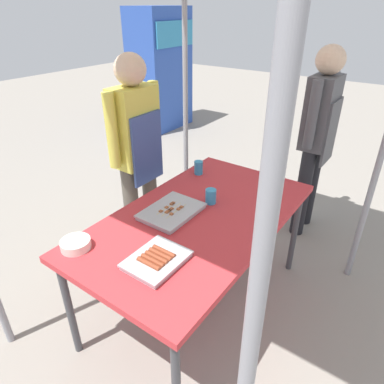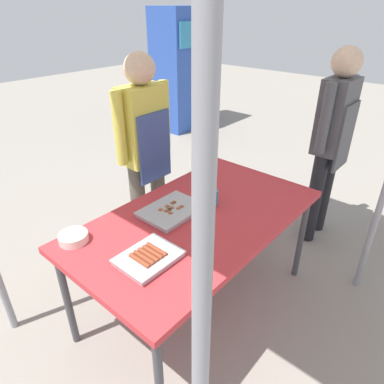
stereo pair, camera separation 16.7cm
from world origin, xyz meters
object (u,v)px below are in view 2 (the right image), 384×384
(tray_grilled_sausages, at_px, (149,257))
(neighbor_stall_right, at_px, (183,70))
(tray_meat_skewers, at_px, (172,210))
(drink_cup_near_edge, at_px, (205,168))
(condiment_bowl, at_px, (73,237))
(customer_nearby, at_px, (332,134))
(stall_table, at_px, (198,223))
(drink_cup_by_wok, at_px, (213,197))
(vendor_woman, at_px, (145,145))

(tray_grilled_sausages, relative_size, neighbor_stall_right, 0.16)
(tray_meat_skewers, relative_size, drink_cup_near_edge, 3.66)
(condiment_bowl, bearing_deg, neighbor_stall_right, 34.25)
(tray_grilled_sausages, bearing_deg, customer_nearby, -5.63)
(stall_table, xyz_separation_m, neighbor_stall_right, (2.99, 2.83, 0.24))
(tray_grilled_sausages, xyz_separation_m, customer_nearby, (1.85, -0.18, 0.20))
(tray_meat_skewers, xyz_separation_m, condiment_bowl, (-0.56, 0.20, 0.01))
(drink_cup_by_wok, distance_m, vendor_woman, 0.73)
(tray_meat_skewers, height_order, customer_nearby, customer_nearby)
(customer_nearby, height_order, neighbor_stall_right, neighbor_stall_right)
(stall_table, bearing_deg, tray_grilled_sausages, -170.93)
(tray_grilled_sausages, xyz_separation_m, drink_cup_by_wok, (0.66, 0.10, 0.03))
(tray_grilled_sausages, xyz_separation_m, neighbor_stall_right, (3.48, 2.90, 0.17))
(stall_table, height_order, drink_cup_near_edge, drink_cup_near_edge)
(drink_cup_near_edge, bearing_deg, vendor_woman, 120.68)
(tray_grilled_sausages, distance_m, condiment_bowl, 0.46)
(tray_meat_skewers, relative_size, vendor_woman, 0.23)
(tray_meat_skewers, bearing_deg, stall_table, -61.63)
(tray_meat_skewers, xyz_separation_m, drink_cup_by_wok, (0.25, -0.12, 0.03))
(condiment_bowl, xyz_separation_m, customer_nearby, (2.01, -0.61, 0.20))
(stall_table, distance_m, customer_nearby, 1.42)
(tray_meat_skewers, distance_m, drink_cup_near_edge, 0.60)
(drink_cup_near_edge, xyz_separation_m, customer_nearby, (0.89, -0.60, 0.17))
(vendor_woman, relative_size, neighbor_stall_right, 0.87)
(condiment_bowl, bearing_deg, stall_table, -28.78)
(drink_cup_near_edge, height_order, customer_nearby, customer_nearby)
(drink_cup_near_edge, relative_size, vendor_woman, 0.06)
(neighbor_stall_right, bearing_deg, stall_table, -136.64)
(tray_meat_skewers, bearing_deg, customer_nearby, -15.70)
(tray_meat_skewers, distance_m, vendor_woman, 0.70)
(stall_table, height_order, vendor_woman, vendor_woman)
(tray_meat_skewers, bearing_deg, drink_cup_by_wok, -26.20)
(drink_cup_by_wok, relative_size, vendor_woman, 0.06)
(vendor_woman, bearing_deg, tray_meat_skewers, 60.72)
(tray_grilled_sausages, relative_size, drink_cup_by_wok, 3.14)
(condiment_bowl, distance_m, neighbor_stall_right, 4.40)
(drink_cup_by_wok, distance_m, customer_nearby, 1.24)
(customer_nearby, bearing_deg, stall_table, 169.28)
(condiment_bowl, xyz_separation_m, drink_cup_by_wok, (0.81, -0.33, 0.02))
(tray_grilled_sausages, height_order, drink_cup_by_wok, drink_cup_by_wok)
(stall_table, height_order, tray_grilled_sausages, tray_grilled_sausages)
(tray_meat_skewers, xyz_separation_m, customer_nearby, (1.45, -0.41, 0.20))
(condiment_bowl, bearing_deg, vendor_woman, 23.24)
(customer_nearby, bearing_deg, neighbor_stall_right, 62.30)
(stall_table, distance_m, tray_grilled_sausages, 0.49)
(tray_grilled_sausages, bearing_deg, tray_meat_skewers, 29.26)
(tray_meat_skewers, bearing_deg, condiment_bowl, 160.03)
(tray_meat_skewers, xyz_separation_m, vendor_woman, (0.33, 0.59, 0.19))
(tray_meat_skewers, distance_m, drink_cup_by_wok, 0.28)
(vendor_woman, relative_size, customer_nearby, 0.99)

